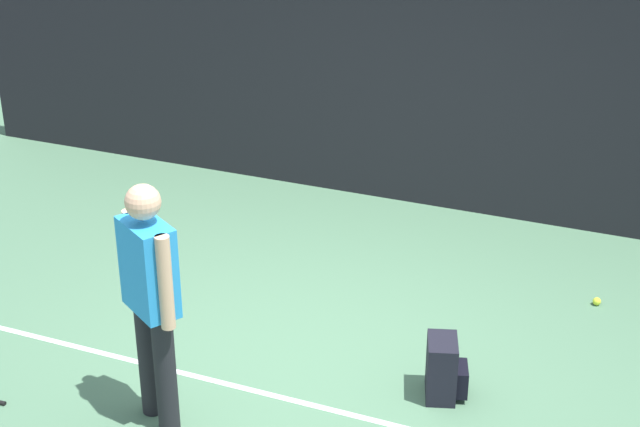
% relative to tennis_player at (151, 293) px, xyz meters
% --- Properties ---
extents(ground_plane, '(12.00, 12.00, 0.00)m').
position_rel_tennis_player_xyz_m(ground_plane, '(0.56, 1.01, -0.97)').
color(ground_plane, '#4C7556').
extents(back_fence, '(10.00, 0.10, 2.52)m').
position_rel_tennis_player_xyz_m(back_fence, '(0.56, 4.01, 0.29)').
color(back_fence, black).
rests_on(back_fence, ground).
extents(court_line, '(9.00, 0.05, 0.00)m').
position_rel_tennis_player_xyz_m(court_line, '(0.56, 0.52, -0.96)').
color(court_line, white).
rests_on(court_line, ground).
extents(tennis_player, '(0.46, 0.40, 1.70)m').
position_rel_tennis_player_xyz_m(tennis_player, '(0.00, 0.00, 0.00)').
color(tennis_player, black).
rests_on(tennis_player, ground).
extents(backpack, '(0.35, 0.35, 0.44)m').
position_rel_tennis_player_xyz_m(backpack, '(1.65, 0.97, -0.76)').
color(backpack, black).
rests_on(backpack, ground).
extents(tennis_ball_near_player, '(0.07, 0.07, 0.07)m').
position_rel_tennis_player_xyz_m(tennis_ball_near_player, '(2.47, 2.62, -0.93)').
color(tennis_ball_near_player, '#CCE033').
rests_on(tennis_ball_near_player, ground).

